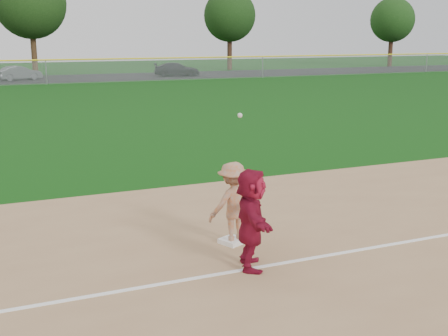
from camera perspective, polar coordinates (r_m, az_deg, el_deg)
name	(u,v)px	position (r m, az deg, el deg)	size (l,w,h in m)	color
ground	(254,251)	(10.89, 3.06, -8.37)	(160.00, 160.00, 0.00)	#0E420C
foul_line	(273,265)	(10.22, 5.02, -9.76)	(60.00, 0.10, 0.01)	white
parking_asphalt	(41,79)	(55.43, -18.13, 8.58)	(120.00, 10.00, 0.01)	black
first_base	(232,241)	(11.17, 0.83, -7.41)	(0.41, 0.41, 0.09)	white
base_runner	(251,219)	(9.79, 2.78, -5.18)	(1.67, 0.53, 1.80)	maroon
car_mid	(19,73)	(54.66, -20.08, 9.05)	(1.35, 3.86, 1.27)	#515458
car_right	(177,69)	(56.79, -4.82, 9.95)	(1.84, 4.53, 1.32)	black
first_base_play	(233,203)	(10.93, 0.93, -3.60)	(1.15, 0.80, 2.59)	gray
outfield_fence	(45,60)	(49.35, -17.70, 10.37)	(110.00, 0.12, 110.00)	#999EA0
tree_2	(30,3)	(60.84, -19.08, 15.55)	(7.00, 7.00, 10.58)	#3C2816
tree_3	(230,16)	(67.33, 0.58, 15.21)	(6.00, 6.00, 9.19)	#351E13
tree_4	(392,20)	(77.35, 16.74, 14.20)	(5.60, 5.60, 8.67)	#351D13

